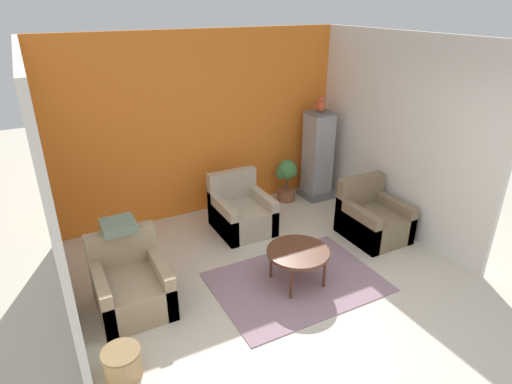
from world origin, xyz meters
TOP-DOWN VIEW (x-y plane):
  - ground_plane at (0.00, 0.00)m, footprint 20.00×20.00m
  - wall_back_accent at (0.00, 3.34)m, footprint 4.52×0.06m
  - wall_left at (-2.23, 1.66)m, footprint 0.06×3.31m
  - wall_right at (2.23, 1.66)m, footprint 0.06×3.31m
  - area_rug at (0.19, 0.98)m, footprint 1.94×1.40m
  - coffee_table at (0.19, 0.98)m, footprint 0.73×0.73m
  - armchair_left at (-1.63, 1.45)m, footprint 0.74×0.84m
  - armchair_right at (1.73, 1.42)m, footprint 0.74×0.84m
  - armchair_middle at (0.19, 2.47)m, footprint 0.74×0.84m
  - birdcage at (1.80, 2.90)m, footprint 0.47×0.47m
  - parrot at (1.80, 2.90)m, footprint 0.12×0.22m
  - potted_plant at (1.28, 3.00)m, footprint 0.35×0.32m
  - wicker_basket at (-1.93, 0.53)m, footprint 0.35×0.35m
  - throw_pillow at (-1.63, 1.76)m, footprint 0.36×0.36m

SIDE VIEW (x-z plane):
  - ground_plane at x=0.00m, z-range 0.00..0.00m
  - area_rug at x=0.19m, z-range 0.00..0.01m
  - wicker_basket at x=-1.93m, z-range 0.01..0.29m
  - armchair_left at x=-1.63m, z-range -0.15..0.66m
  - armchair_right at x=1.73m, z-range -0.15..0.66m
  - armchair_middle at x=0.19m, z-range -0.15..0.66m
  - coffee_table at x=0.19m, z-range 0.18..0.63m
  - potted_plant at x=1.28m, z-range 0.07..0.78m
  - birdcage at x=1.80m, z-range -0.03..1.44m
  - throw_pillow at x=-1.63m, z-range 0.81..0.91m
  - wall_back_accent at x=0.00m, z-range 0.00..2.73m
  - wall_left at x=-2.23m, z-range 0.00..2.73m
  - wall_right at x=2.23m, z-range 0.00..2.73m
  - parrot at x=1.80m, z-range 1.45..1.72m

